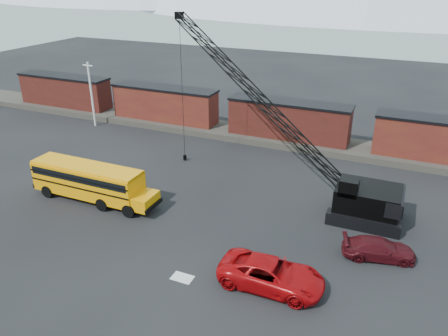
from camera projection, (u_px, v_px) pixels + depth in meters
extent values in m
plane|color=black|center=(203.00, 243.00, 31.65)|extent=(160.00, 160.00, 0.00)
cube|color=#464239|center=(287.00, 140.00, 49.83)|extent=(120.00, 5.00, 0.70)
cube|color=#491714|center=(65.00, 91.00, 60.50)|extent=(13.50, 2.90, 4.00)
cube|color=black|center=(63.00, 76.00, 59.64)|extent=(13.70, 3.10, 0.25)
cube|color=black|center=(44.00, 100.00, 62.73)|extent=(2.20, 2.40, 0.60)
cube|color=black|center=(91.00, 106.00, 59.68)|extent=(2.20, 2.40, 0.60)
cube|color=#4D1616|center=(165.00, 104.00, 54.67)|extent=(13.50, 2.90, 4.00)
cube|color=black|center=(164.00, 88.00, 53.82)|extent=(13.70, 3.10, 0.25)
cube|color=black|center=(138.00, 113.00, 56.91)|extent=(2.20, 2.40, 0.60)
cube|color=black|center=(195.00, 121.00, 53.85)|extent=(2.20, 2.40, 0.60)
cube|color=#491714|center=(289.00, 120.00, 48.85)|extent=(13.50, 2.90, 4.00)
cube|color=black|center=(290.00, 102.00, 48.00)|extent=(13.70, 3.10, 0.25)
cube|color=black|center=(253.00, 129.00, 51.09)|extent=(2.20, 2.40, 0.60)
cube|color=black|center=(325.00, 140.00, 48.03)|extent=(2.20, 2.40, 0.60)
cube|color=#4D1616|center=(446.00, 141.00, 43.03)|extent=(13.50, 2.90, 4.00)
cube|color=black|center=(398.00, 150.00, 45.27)|extent=(2.20, 2.40, 0.60)
cylinder|color=silver|center=(92.00, 95.00, 53.71)|extent=(0.24, 0.24, 8.00)
cube|color=silver|center=(88.00, 65.00, 52.21)|extent=(1.40, 0.12, 0.12)
cube|color=silver|center=(182.00, 278.00, 28.13)|extent=(1.40, 0.90, 0.02)
cube|color=orange|center=(88.00, 180.00, 36.98)|extent=(10.00, 2.50, 2.50)
cube|color=orange|center=(145.00, 200.00, 35.23)|extent=(1.60, 2.30, 1.10)
cube|color=orange|center=(86.00, 167.00, 36.44)|extent=(10.00, 2.30, 0.18)
cube|color=black|center=(77.00, 179.00, 35.64)|extent=(9.60, 0.05, 0.65)
cube|color=black|center=(96.00, 167.00, 37.74)|extent=(9.60, 0.05, 0.65)
cube|color=black|center=(154.00, 206.00, 35.05)|extent=(0.15, 2.45, 0.35)
cube|color=black|center=(44.00, 180.00, 39.23)|extent=(0.15, 2.50, 0.35)
cylinder|color=black|center=(48.00, 191.00, 37.85)|extent=(1.10, 0.35, 1.10)
cylinder|color=black|center=(66.00, 181.00, 39.77)|extent=(1.10, 0.35, 1.10)
cylinder|color=black|center=(102.00, 205.00, 35.74)|extent=(1.10, 0.35, 1.10)
cylinder|color=black|center=(119.00, 193.00, 37.66)|extent=(1.10, 0.35, 1.10)
cylinder|color=black|center=(129.00, 211.00, 34.79)|extent=(1.10, 0.35, 1.10)
cylinder|color=black|center=(145.00, 198.00, 36.71)|extent=(1.10, 0.35, 1.10)
imported|color=#AE080C|center=(271.00, 274.00, 27.03)|extent=(6.65, 3.14, 1.83)
imported|color=#420B11|center=(379.00, 249.00, 29.83)|extent=(5.22, 3.12, 1.42)
cube|color=black|center=(363.00, 223.00, 33.23)|extent=(5.50, 1.00, 1.00)
cube|color=black|center=(368.00, 204.00, 35.90)|extent=(5.50, 1.00, 1.00)
cube|color=black|center=(368.00, 198.00, 33.98)|extent=(4.80, 3.60, 1.80)
cube|color=black|center=(395.00, 200.00, 33.17)|extent=(1.20, 3.80, 1.20)
cube|color=black|center=(349.00, 187.00, 32.99)|extent=(1.40, 1.20, 1.30)
cube|color=black|center=(348.00, 190.00, 32.53)|extent=(1.20, 0.06, 0.90)
cube|color=black|center=(179.00, 15.00, 39.36)|extent=(0.70, 0.50, 0.60)
cylinder|color=black|center=(182.00, 93.00, 42.35)|extent=(0.04, 0.04, 14.02)
cube|color=black|center=(185.00, 157.00, 45.18)|extent=(0.25, 0.25, 0.50)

